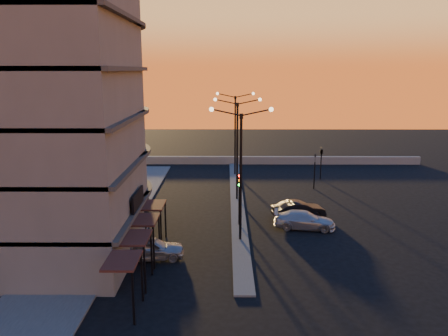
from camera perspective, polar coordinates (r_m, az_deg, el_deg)
ground at (r=31.68m, az=2.13°, el=-9.44°), size 120.00×120.00×0.00m
sidewalk_west at (r=36.63m, az=-14.84°, el=-6.66°), size 5.00×40.00×0.12m
median at (r=41.09m, az=1.70°, el=-4.10°), size 1.20×36.00×0.12m
parapet at (r=56.58m, az=3.35°, el=1.01°), size 44.00×0.50×1.00m
building at (r=32.11m, az=-24.09°, el=11.58°), size 14.35×17.08×25.00m
streetlamp_near at (r=30.02m, az=2.22°, el=0.49°), size 4.32×0.32×9.51m
streetlamp_mid at (r=39.85m, az=1.75°, el=3.53°), size 4.32×0.32×9.51m
streetlamp_far at (r=49.74m, az=1.47°, el=5.37°), size 4.32×0.32×9.51m
traffic_light_main at (r=33.46m, az=2.02°, el=-3.00°), size 0.28×0.44×4.25m
signal_east_a at (r=45.37m, az=11.75°, el=-0.31°), size 0.13×0.16×3.60m
signal_east_b at (r=49.28m, az=12.62°, el=2.06°), size 0.42×1.99×3.60m
car_hatchback at (r=28.89m, az=-9.49°, el=-10.33°), size 4.42×2.26×1.44m
car_sedan at (r=36.50m, az=9.74°, el=-5.40°), size 4.54×2.36×1.42m
car_wagon at (r=34.28m, az=10.46°, el=-6.69°), size 4.89×2.55×1.35m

